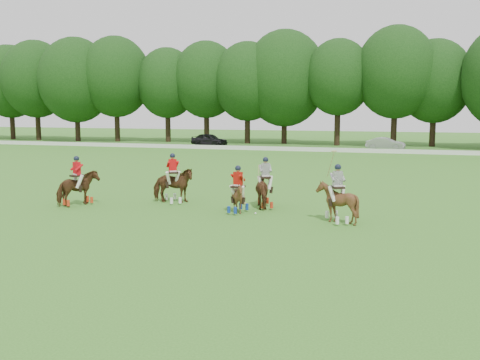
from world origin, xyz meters
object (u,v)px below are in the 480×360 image
(polo_stripe_a, at_px, (265,189))
(polo_red_b, at_px, (173,185))
(car_mid, at_px, (386,144))
(polo_red_a, at_px, (78,188))
(polo_red_c, at_px, (238,197))
(car_left, at_px, (209,140))
(polo_stripe_b, at_px, (337,202))
(polo_ball, at_px, (255,213))

(polo_stripe_a, bearing_deg, polo_red_b, -178.45)
(car_mid, height_order, polo_red_a, polo_red_a)
(polo_red_b, relative_size, polo_stripe_a, 1.03)
(polo_red_c, bearing_deg, polo_red_a, -176.60)
(car_mid, bearing_deg, polo_red_c, -179.64)
(car_left, relative_size, polo_red_b, 1.88)
(car_left, xyz_separation_m, polo_red_a, (7.95, -39.23, 0.08))
(polo_red_b, distance_m, polo_stripe_b, 8.42)
(polo_red_a, height_order, polo_ball, polo_red_a)
(car_mid, xyz_separation_m, polo_red_c, (-4.91, -38.77, 0.05))
(polo_stripe_b, bearing_deg, polo_red_c, 170.91)
(polo_ball, bearing_deg, polo_red_c, 177.43)
(polo_red_a, xyz_separation_m, polo_stripe_b, (12.12, -0.24, 0.00))
(polo_red_a, height_order, polo_stripe_a, polo_red_a)
(polo_ball, bearing_deg, polo_stripe_b, -10.53)
(polo_stripe_a, bearing_deg, polo_ball, -90.29)
(polo_stripe_b, relative_size, polo_ball, 32.20)
(polo_stripe_a, bearing_deg, car_left, 113.97)
(polo_stripe_a, bearing_deg, polo_stripe_b, -33.18)
(polo_red_a, distance_m, polo_stripe_a, 8.82)
(car_left, bearing_deg, polo_ball, -143.97)
(polo_red_a, xyz_separation_m, polo_ball, (8.56, 0.42, -0.80))
(car_left, xyz_separation_m, polo_red_b, (11.95, -37.27, 0.10))
(polo_red_c, relative_size, polo_stripe_a, 0.89)
(car_left, relative_size, car_mid, 1.09)
(car_left, distance_m, polo_red_a, 40.03)
(car_left, height_order, car_mid, car_left)
(car_mid, xyz_separation_m, polo_red_a, (-12.66, -39.23, 0.17))
(car_mid, height_order, polo_red_c, polo_red_c)
(car_left, distance_m, polo_stripe_b, 44.28)
(polo_red_c, height_order, polo_stripe_b, polo_stripe_b)
(polo_red_c, bearing_deg, polo_red_b, 158.23)
(polo_red_b, xyz_separation_m, polo_stripe_b, (8.12, -2.20, -0.02))
(polo_red_b, distance_m, polo_red_c, 4.05)
(polo_stripe_a, distance_m, polo_stripe_b, 4.25)
(car_left, height_order, polo_stripe_b, polo_stripe_b)
(car_left, relative_size, polo_ball, 50.38)
(car_mid, bearing_deg, polo_red_b, 174.49)
(polo_red_b, bearing_deg, polo_red_c, -21.77)
(polo_stripe_b, bearing_deg, polo_stripe_a, 146.82)
(polo_stripe_a, xyz_separation_m, polo_stripe_b, (3.55, -2.32, 0.01))
(polo_red_c, bearing_deg, car_left, 112.05)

